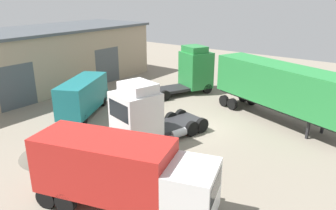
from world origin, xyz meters
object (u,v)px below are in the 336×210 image
at_px(gravel_pile, 55,144).
at_px(box_truck_white, 122,172).
at_px(container_trailer_green, 280,86).
at_px(tractor_unit_green, 192,71).
at_px(tractor_unit_white, 143,115).
at_px(delivery_van_teal, 84,95).

bearing_deg(gravel_pile, box_truck_white, -100.99).
distance_m(container_trailer_green, tractor_unit_green, 9.39).
xyz_separation_m(tractor_unit_white, box_truck_white, (-5.56, -3.62, -0.03)).
bearing_deg(container_trailer_green, tractor_unit_white, -100.39).
distance_m(container_trailer_green, delivery_van_teal, 14.75).
bearing_deg(delivery_van_teal, gravel_pile, -171.03).
bearing_deg(box_truck_white, tractor_unit_white, 106.19).
distance_m(delivery_van_teal, tractor_unit_green, 10.55).
bearing_deg(tractor_unit_white, gravel_pile, -21.79).
relative_size(tractor_unit_white, tractor_unit_green, 0.96).
xyz_separation_m(tractor_unit_green, gravel_pile, (-15.51, -0.52, -1.34)).
bearing_deg(tractor_unit_green, gravel_pile, -153.92).
xyz_separation_m(container_trailer_green, tractor_unit_green, (2.45, 9.04, -0.61)).
distance_m(tractor_unit_green, box_truck_white, 18.32).
distance_m(tractor_unit_white, gravel_pile, 5.41).
relative_size(tractor_unit_white, delivery_van_teal, 1.10).
relative_size(delivery_van_teal, box_truck_white, 0.73).
xyz_separation_m(delivery_van_teal, tractor_unit_green, (9.88, -3.64, 0.57)).
height_order(delivery_van_teal, box_truck_white, box_truck_white).
distance_m(tractor_unit_white, tractor_unit_green, 11.83).
height_order(delivery_van_teal, gravel_pile, delivery_van_teal).
distance_m(container_trailer_green, gravel_pile, 15.72).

